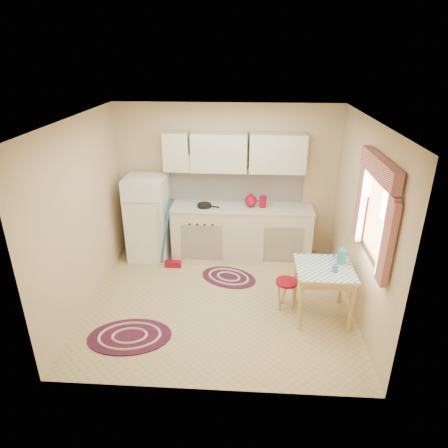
{
  "coord_description": "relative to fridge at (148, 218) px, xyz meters",
  "views": [
    {
      "loc": [
        0.36,
        -4.68,
        3.26
      ],
      "look_at": [
        0.04,
        0.25,
        1.07
      ],
      "focal_mm": 32.0,
      "sensor_mm": 36.0,
      "label": 1
    }
  ],
  "objects": [
    {
      "name": "red_canister",
      "position": [
        1.87,
        0.05,
        0.3
      ],
      "size": [
        0.14,
        0.14,
        0.16
      ],
      "primitive_type": "cylinder",
      "rotation": [
        0.0,
        0.0,
        -0.33
      ],
      "color": "maroon",
      "rests_on": "countertop"
    },
    {
      "name": "fridge",
      "position": [
        0.0,
        0.0,
        0.0
      ],
      "size": [
        0.65,
        0.6,
        1.4
      ],
      "primitive_type": "cube",
      "color": "white",
      "rests_on": "ground"
    },
    {
      "name": "room_shell",
      "position": [
        1.43,
        -1.01,
        0.9
      ],
      "size": [
        3.64,
        3.6,
        2.52
      ],
      "color": "tan",
      "rests_on": "ground"
    },
    {
      "name": "base_cabinets",
      "position": [
        1.53,
        0.05,
        -0.26
      ],
      "size": [
        2.25,
        0.6,
        0.88
      ],
      "primitive_type": "cube",
      "color": "beige",
      "rests_on": "ground"
    },
    {
      "name": "rug_center",
      "position": [
        1.36,
        -0.63,
        -0.69
      ],
      "size": [
        1.03,
        0.87,
        0.02
      ],
      "primitive_type": null,
      "rotation": [
        0.0,
        0.0,
        -0.39
      ],
      "color": "maroon",
      "rests_on": "ground"
    },
    {
      "name": "frying_pan",
      "position": [
        0.93,
        0.0,
        0.24
      ],
      "size": [
        0.28,
        0.28,
        0.05
      ],
      "primitive_type": "cylinder",
      "rotation": [
        0.0,
        0.0,
        -0.29
      ],
      "color": "black",
      "rests_on": "countertop"
    },
    {
      "name": "rug_left",
      "position": [
        0.22,
        -2.09,
        -0.69
      ],
      "size": [
        1.11,
        0.82,
        0.02
      ],
      "primitive_type": null,
      "rotation": [
        0.0,
        0.0,
        0.13
      ],
      "color": "maroon",
      "rests_on": "ground"
    },
    {
      "name": "broom",
      "position": [
        0.45,
        -0.35,
        -0.1
      ],
      "size": [
        0.28,
        0.12,
        1.2
      ],
      "primitive_type": null,
      "rotation": [
        0.0,
        0.0,
        -0.01
      ],
      "color": "#1B65AA",
      "rests_on": "ground"
    },
    {
      "name": "countertop",
      "position": [
        1.53,
        0.05,
        0.2
      ],
      "size": [
        2.27,
        0.62,
        0.04
      ],
      "primitive_type": "cube",
      "color": "#B7B5AD",
      "rests_on": "base_cabinets"
    },
    {
      "name": "coffee_pot",
      "position": [
        2.84,
        -1.37,
        0.15
      ],
      "size": [
        0.15,
        0.13,
        0.27
      ],
      "primitive_type": null,
      "rotation": [
        0.0,
        0.0,
        -0.13
      ],
      "color": "teal",
      "rests_on": "table"
    },
    {
      "name": "mug",
      "position": [
        2.72,
        -1.59,
        0.07
      ],
      "size": [
        0.09,
        0.09,
        0.1
      ],
      "primitive_type": "cylinder",
      "rotation": [
        0.0,
        0.0,
        -0.33
      ],
      "color": "teal",
      "rests_on": "table"
    },
    {
      "name": "red_kettle",
      "position": [
        1.67,
        0.05,
        0.33
      ],
      "size": [
        0.23,
        0.21,
        0.21
      ],
      "primitive_type": null,
      "rotation": [
        0.0,
        0.0,
        -0.08
      ],
      "color": "maroon",
      "rests_on": "countertop"
    },
    {
      "name": "table",
      "position": [
        2.62,
        -1.49,
        -0.34
      ],
      "size": [
        0.72,
        0.72,
        0.72
      ],
      "primitive_type": "cube",
      "color": "#DDB76E",
      "rests_on": "ground"
    },
    {
      "name": "stool",
      "position": [
        2.17,
        -1.35,
        -0.49
      ],
      "size": [
        0.31,
        0.31,
        0.42
      ],
      "primitive_type": "cylinder",
      "rotation": [
        0.0,
        0.0,
        0.06
      ],
      "color": "maroon",
      "rests_on": "ground"
    }
  ]
}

